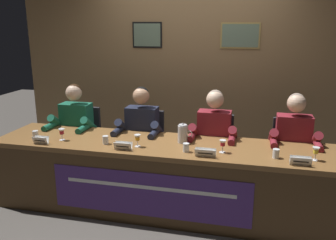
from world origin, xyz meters
The scene contains 24 objects.
ground_plane centered at (0.00, 0.00, 0.00)m, with size 12.00×12.00×0.00m, color #4C4742.
wall_back_panelled centered at (0.00, 1.43, 1.30)m, with size 4.84×0.14×2.60m.
conference_table centered at (0.00, -0.11, 0.51)m, with size 3.64×0.78×0.74m.
chair_far_left centered at (-1.25, 0.57, 0.44)m, with size 0.44×0.45×0.90m.
panelist_far_left centered at (-1.25, 0.37, 0.72)m, with size 0.51×0.48×1.23m.
nameplate_far_left centered at (-1.25, -0.31, 0.78)m, with size 0.16×0.06×0.08m.
juice_glass_far_left centered at (-1.11, -0.15, 0.82)m, with size 0.06×0.06×0.12m.
water_cup_far_left centered at (-1.41, -0.16, 0.77)m, with size 0.06×0.06×0.08m.
chair_center_left centered at (-0.42, 0.57, 0.44)m, with size 0.44×0.45×0.90m.
panelist_center_left centered at (-0.42, 0.37, 0.72)m, with size 0.51×0.48×1.23m.
nameplate_center_left centered at (-0.38, -0.28, 0.78)m, with size 0.18×0.06×0.08m.
juice_glass_center_left centered at (-0.27, -0.15, 0.82)m, with size 0.06×0.06×0.12m.
water_cup_center_left centered at (-0.62, -0.15, 0.77)m, with size 0.06×0.06×0.08m.
chair_center_right centered at (0.42, 0.57, 0.44)m, with size 0.44×0.45×0.90m.
panelist_center_right centered at (0.42, 0.37, 0.72)m, with size 0.51×0.48×1.23m.
nameplate_center_right centered at (0.42, -0.28, 0.78)m, with size 0.19×0.06×0.08m.
juice_glass_center_right centered at (0.56, -0.13, 0.82)m, with size 0.06×0.06×0.12m.
water_cup_center_right centered at (0.22, -0.19, 0.77)m, with size 0.06×0.06×0.08m.
chair_far_right centered at (1.25, 0.57, 0.44)m, with size 0.44×0.45×0.90m.
panelist_far_right centered at (1.25, 0.37, 0.72)m, with size 0.51×0.48×1.23m.
nameplate_far_right centered at (1.24, -0.29, 0.78)m, with size 0.18×0.06×0.08m.
juice_glass_far_right centered at (1.38, -0.14, 0.82)m, with size 0.06×0.06×0.12m.
water_cup_far_right centered at (1.04, -0.16, 0.77)m, with size 0.06×0.06×0.08m.
water_pitcher_central centered at (0.14, 0.07, 0.83)m, with size 0.15×0.10×0.21m.
Camera 1 is at (0.80, -3.34, 1.91)m, focal length 38.08 mm.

